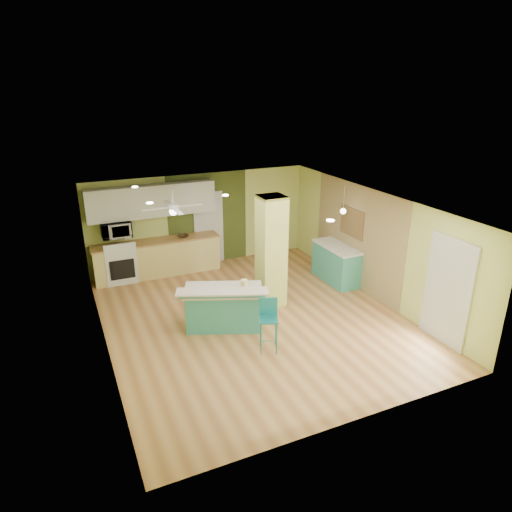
{
  "coord_description": "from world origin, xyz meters",
  "views": [
    {
      "loc": [
        -3.48,
        -7.89,
        4.73
      ],
      "look_at": [
        0.24,
        0.4,
        1.25
      ],
      "focal_mm": 32.0,
      "sensor_mm": 36.0,
      "label": 1
    }
  ],
  "objects_px": {
    "peninsula": "(223,307)",
    "bar_stool": "(268,316)",
    "side_counter": "(336,263)",
    "canister": "(244,284)",
    "fruit_bowl": "(183,236)"
  },
  "relations": [
    {
      "from": "bar_stool",
      "to": "canister",
      "type": "relative_size",
      "value": 6.32
    },
    {
      "from": "peninsula",
      "to": "canister",
      "type": "height_order",
      "value": "canister"
    },
    {
      "from": "peninsula",
      "to": "bar_stool",
      "type": "height_order",
      "value": "bar_stool"
    },
    {
      "from": "peninsula",
      "to": "fruit_bowl",
      "type": "bearing_deg",
      "value": 110.7
    },
    {
      "from": "peninsula",
      "to": "bar_stool",
      "type": "relative_size",
      "value": 1.86
    },
    {
      "from": "fruit_bowl",
      "to": "canister",
      "type": "xyz_separation_m",
      "value": [
        0.34,
        -3.28,
        -0.06
      ]
    },
    {
      "from": "peninsula",
      "to": "side_counter",
      "type": "distance_m",
      "value": 3.53
    },
    {
      "from": "bar_stool",
      "to": "side_counter",
      "type": "relative_size",
      "value": 0.71
    },
    {
      "from": "fruit_bowl",
      "to": "bar_stool",
      "type": "bearing_deg",
      "value": -85.02
    },
    {
      "from": "peninsula",
      "to": "bar_stool",
      "type": "distance_m",
      "value": 1.26
    },
    {
      "from": "side_counter",
      "to": "canister",
      "type": "height_order",
      "value": "canister"
    },
    {
      "from": "side_counter",
      "to": "canister",
      "type": "bearing_deg",
      "value": -159.87
    },
    {
      "from": "fruit_bowl",
      "to": "canister",
      "type": "bearing_deg",
      "value": -84.01
    },
    {
      "from": "side_counter",
      "to": "canister",
      "type": "xyz_separation_m",
      "value": [
        -2.96,
        -1.08,
        0.44
      ]
    },
    {
      "from": "side_counter",
      "to": "bar_stool",
      "type": "bearing_deg",
      "value": -143.54
    }
  ]
}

